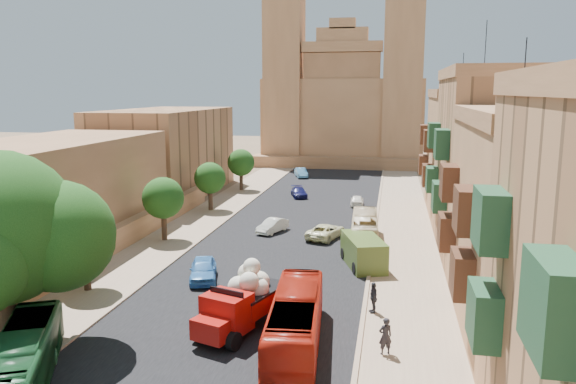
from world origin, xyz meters
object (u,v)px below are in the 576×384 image
(street_tree_b, at_px, (163,198))
(pedestrian_a, at_px, (385,336))
(church, at_px, (345,106))
(car_blue_a, at_px, (203,269))
(red_truck, at_px, (242,300))
(street_tree_d, at_px, (241,163))
(car_white_a, at_px, (272,226))
(olive_pickup, at_px, (363,252))
(ficus_tree, at_px, (0,234))
(street_tree_a, at_px, (84,236))
(car_dkblue, at_px, (299,192))
(bus_cream_east, at_px, (365,229))
(street_tree_c, at_px, (210,178))
(car_blue_b, at_px, (301,173))
(bus_green_north, at_px, (23,359))
(car_white_b, at_px, (357,200))
(car_cream, at_px, (326,231))
(bus_red_east, at_px, (296,321))
(pedestrian_c, at_px, (373,297))

(street_tree_b, distance_m, pedestrian_a, 25.32)
(church, xyz_separation_m, car_blue_a, (-3.56, -63.56, -8.80))
(car_blue_a, bearing_deg, red_truck, -73.72)
(street_tree_d, xyz_separation_m, car_white_a, (8.24, -19.93, -2.82))
(street_tree_b, relative_size, red_truck, 0.82)
(olive_pickup, bearing_deg, ficus_tree, -134.86)
(street_tree_a, height_order, car_dkblue, street_tree_a)
(street_tree_a, relative_size, bus_cream_east, 0.60)
(street_tree_c, relative_size, car_blue_b, 1.25)
(street_tree_a, height_order, car_blue_a, street_tree_a)
(car_blue_b, relative_size, pedestrian_a, 2.21)
(bus_green_north, bearing_deg, car_blue_a, 53.22)
(ficus_tree, relative_size, car_white_b, 2.81)
(car_cream, xyz_separation_m, car_blue_b, (-7.41, 32.73, 0.04))
(ficus_tree, distance_m, bus_green_north, 6.11)
(ficus_tree, relative_size, car_cream, 2.15)
(olive_pickup, height_order, pedestrian_a, olive_pickup)
(bus_green_north, bearing_deg, red_truck, 18.99)
(street_tree_a, xyz_separation_m, pedestrian_a, (18.23, -5.38, -2.54))
(ficus_tree, bearing_deg, car_cream, 61.47)
(bus_red_east, xyz_separation_m, car_cream, (-0.97, 20.32, -0.71))
(street_tree_d, xyz_separation_m, car_white_b, (14.72, -7.04, -2.83))
(street_tree_c, bearing_deg, car_cream, -34.95)
(bus_red_east, xyz_separation_m, car_white_b, (0.72, 34.38, -0.75))
(ficus_tree, relative_size, street_tree_a, 1.86)
(ficus_tree, xyz_separation_m, car_cream, (12.44, 22.89, -5.03))
(pedestrian_c, bearing_deg, street_tree_d, -172.39)
(street_tree_a, xyz_separation_m, car_blue_a, (6.44, 3.05, -2.73))
(car_blue_a, xyz_separation_m, car_white_a, (1.80, 13.01, -0.12))
(street_tree_b, xyz_separation_m, red_truck, (10.94, -15.83, -1.95))
(pedestrian_a, bearing_deg, car_white_a, -89.64)
(street_tree_b, relative_size, bus_red_east, 0.55)
(street_tree_b, distance_m, street_tree_c, 12.00)
(bus_cream_east, bearing_deg, church, -85.83)
(street_tree_a, relative_size, olive_pickup, 0.95)
(red_truck, distance_m, car_cream, 18.87)
(olive_pickup, bearing_deg, street_tree_d, 120.51)
(bus_green_north, bearing_deg, car_cream, 44.84)
(street_tree_b, height_order, car_cream, street_tree_b)
(street_tree_a, xyz_separation_m, olive_pickup, (16.50, 8.00, -2.43))
(church, distance_m, pedestrian_c, 67.99)
(car_blue_b, height_order, pedestrian_a, pedestrian_a)
(car_dkblue, relative_size, pedestrian_c, 2.21)
(red_truck, relative_size, car_blue_b, 1.62)
(street_tree_a, height_order, bus_cream_east, street_tree_a)
(red_truck, bearing_deg, pedestrian_c, 27.54)
(car_white_b, bearing_deg, street_tree_c, 15.54)
(street_tree_b, distance_m, car_blue_a, 11.37)
(car_white_b, bearing_deg, bus_green_north, 71.23)
(car_blue_b, bearing_deg, car_cream, -95.78)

